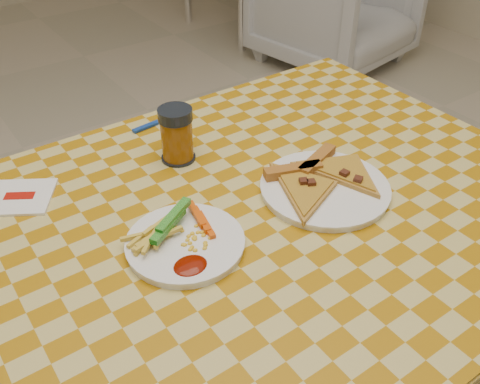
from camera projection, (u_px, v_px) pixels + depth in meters
name	position (u px, v px, depth m)	size (l,w,h in m)	color
table	(230.00, 252.00, 0.98)	(1.28, 0.88, 0.76)	white
plate_left	(185.00, 244.00, 0.88)	(0.19, 0.19, 0.01)	white
plate_right	(325.00, 189.00, 1.01)	(0.24, 0.24, 0.01)	white
fries_veggies	(176.00, 234.00, 0.88)	(0.17, 0.16, 0.04)	#F9E04F
pizza_slices	(321.00, 178.00, 1.01)	(0.30, 0.25, 0.02)	#B68A38
drink_glass	(177.00, 135.00, 1.07)	(0.07, 0.07, 0.11)	black
napkin	(20.00, 197.00, 0.99)	(0.16, 0.15, 0.01)	white
fork	(162.00, 120.00, 1.22)	(0.15, 0.03, 0.01)	navy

